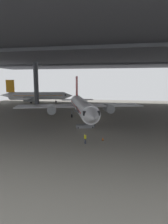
{
  "coord_description": "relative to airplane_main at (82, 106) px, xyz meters",
  "views": [
    {
      "loc": [
        8.33,
        -52.17,
        10.09
      ],
      "look_at": [
        -0.93,
        -5.6,
        2.6
      ],
      "focal_mm": 31.23,
      "sensor_mm": 36.0,
      "label": 1
    }
  ],
  "objects": [
    {
      "name": "traffic_cone_orange",
      "position": [
        7.7,
        -18.68,
        -3.21
      ],
      "size": [
        0.36,
        0.36,
        0.6
      ],
      "color": "black",
      "rests_on": "ground_plane"
    },
    {
      "name": "hangar_structure",
      "position": [
        2.4,
        14.79,
        14.54
      ],
      "size": [
        121.0,
        99.0,
        18.68
      ],
      "color": "#4C4F54",
      "rests_on": "ground_plane"
    },
    {
      "name": "crew_worker_by_stairs",
      "position": [
        4.8,
        -8.38,
        -2.53
      ],
      "size": [
        0.27,
        0.54,
        1.7
      ],
      "color": "#232838",
      "rests_on": "ground_plane"
    },
    {
      "name": "ground_plane",
      "position": [
        2.51,
        1.03,
        -3.5
      ],
      "size": [
        110.0,
        110.0,
        0.0
      ],
      "primitive_type": "plane",
      "color": "gray"
    },
    {
      "name": "airplane_main",
      "position": [
        0.0,
        0.0,
        0.0
      ],
      "size": [
        36.34,
        36.63,
        11.75
      ],
      "color": "white",
      "rests_on": "ground_plane"
    },
    {
      "name": "crew_worker_near_nose",
      "position": [
        5.05,
        -21.06,
        -2.54
      ],
      "size": [
        0.42,
        0.41,
        1.69
      ],
      "color": "#232838",
      "rests_on": "ground_plane"
    },
    {
      "name": "airplane_distant",
      "position": [
        -29.33,
        34.57,
        -0.18
      ],
      "size": [
        33.69,
        33.15,
        10.78
      ],
      "color": "white",
      "rests_on": "ground_plane"
    },
    {
      "name": "boarding_stairs",
      "position": [
        2.82,
        -10.06,
        -2.77
      ],
      "size": [
        4.48,
        2.72,
        4.72
      ],
      "color": "slate",
      "rests_on": "ground_plane"
    }
  ]
}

